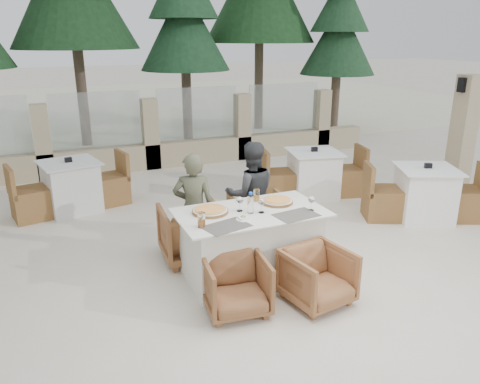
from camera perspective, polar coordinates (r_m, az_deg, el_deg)
name	(u,v)px	position (r m, az deg, el deg)	size (l,w,h in m)	color
ground	(248,271)	(5.45, 0.98, -9.59)	(80.00, 80.00, 0.00)	beige
sand_patch	(97,107)	(18.67, -17.08, 9.86)	(30.00, 16.00, 0.01)	beige
perimeter_wall_far	(150,129)	(9.56, -10.90, 7.55)	(10.00, 0.34, 1.60)	tan
lantern_pillar	(462,139)	(8.34, 25.44, 5.90)	(0.34, 0.34, 2.00)	tan
pine_mid_left	(73,3)	(11.94, -19.74, 20.82)	(2.86, 2.86, 6.50)	#193B1C
pine_centre	(185,38)	(12.09, -6.76, 18.10)	(2.20, 2.20, 5.00)	#1E4627
pine_mid_right	(260,3)	(13.51, 2.41, 22.06)	(2.99, 2.99, 6.80)	#1B421E
pine_far_right	(338,48)	(13.20, 11.87, 16.79)	(1.98, 1.98, 4.50)	#1F4627
dining_table	(251,244)	(5.19, 1.31, -6.38)	(1.60, 0.90, 0.77)	silver
placemat_near_left	(227,226)	(4.65, -1.65, -4.21)	(0.45, 0.30, 0.00)	#56514A
placemat_near_right	(296,215)	(4.97, 6.86, -2.81)	(0.45, 0.30, 0.00)	#58544C
pizza_left	(210,211)	(5.00, -3.66, -2.28)	(0.39, 0.39, 0.05)	orange
pizza_right	(277,201)	(5.30, 4.54, -1.11)	(0.36, 0.36, 0.05)	orange
water_bottle	(251,203)	(4.96, 1.30, -1.31)	(0.07, 0.07, 0.23)	silver
wine_glass_centre	(240,203)	(5.02, -0.05, -1.35)	(0.08, 0.08, 0.18)	white
wine_glass_near	(262,205)	(4.98, 2.64, -1.54)	(0.08, 0.08, 0.18)	white
wine_glass_corner	(311,202)	(5.09, 8.69, -1.26)	(0.08, 0.08, 0.18)	silver
beer_glass_left	(201,220)	(4.62, -4.72, -3.41)	(0.08, 0.08, 0.15)	orange
beer_glass_right	(257,195)	(5.33, 2.03, -0.39)	(0.07, 0.07, 0.14)	orange
olive_dish	(243,218)	(4.81, 0.40, -3.16)	(0.11, 0.11, 0.04)	white
armchair_far_left	(192,233)	(5.64, -5.93, -4.94)	(0.71, 0.73, 0.66)	brown
armchair_far_right	(260,220)	(5.99, 2.41, -3.47)	(0.70, 0.72, 0.65)	olive
armchair_near_left	(236,285)	(4.60, -0.50, -11.28)	(0.60, 0.62, 0.56)	brown
armchair_near_right	(318,277)	(4.81, 9.45, -10.14)	(0.60, 0.62, 0.57)	#935D35
diner_left	(194,208)	(5.47, -5.64, -1.99)	(0.48, 0.32, 1.32)	#4E4F3A
diner_right	(251,194)	(5.88, 1.33, -0.27)	(0.66, 0.51, 1.35)	#36383B
bg_table_a	(71,186)	(7.57, -19.86, 0.64)	(1.64, 0.82, 0.77)	silver
bg_table_b	(313,174)	(7.86, 8.91, 2.19)	(1.64, 0.82, 0.77)	white
bg_table_c	(424,193)	(7.32, 21.57, -0.17)	(1.64, 0.82, 0.77)	white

